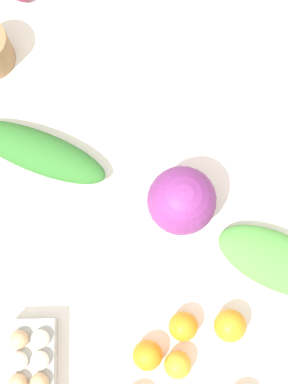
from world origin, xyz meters
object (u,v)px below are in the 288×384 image
orange_2 (230,326)px  orange_5 (183,326)px  greens_bunch_scallion (39,152)px  orange_0 (178,365)px  egg_carton (31,381)px  greens_bunch_chard (277,261)px  orange_1 (147,355)px  cabbage_purple (182,201)px

orange_2 → orange_5: bearing=-92.6°
greens_bunch_scallion → orange_0: (0.55, 0.32, -0.00)m
egg_carton → greens_bunch_chard: egg_carton is taller
greens_bunch_chard → orange_5: 0.29m
orange_5 → greens_bunch_scallion: bearing=-143.5°
egg_carton → greens_bunch_chard: (-0.25, 0.62, -0.01)m
orange_5 → orange_2: bearing=87.4°
orange_2 → greens_bunch_scallion: bearing=-135.8°
orange_0 → orange_5: orange_5 is taller
orange_1 → orange_5: size_ratio=1.01×
greens_bunch_scallion → orange_1: bearing=25.6°
egg_carton → greens_bunch_chard: 0.66m
cabbage_purple → orange_2: size_ratio=2.16×
egg_carton → orange_2: (-0.10, 0.48, -0.00)m
egg_carton → orange_0: 0.35m
cabbage_purple → greens_bunch_scallion: (-0.16, -0.36, -0.05)m
greens_bunch_chard → cabbage_purple: bearing=-124.1°
egg_carton → orange_5: (-0.10, 0.37, -0.01)m
orange_1 → greens_bunch_chard: bearing=121.2°
greens_bunch_scallion → orange_2: (0.47, 0.45, 0.00)m
egg_carton → greens_bunch_chard: bearing=-66.0°
egg_carton → orange_1: size_ratio=4.00×
orange_0 → orange_5: size_ratio=0.93×
orange_2 → cabbage_purple: bearing=-162.4°
egg_carton → greens_bunch_scallion: 0.57m
orange_1 → orange_5: 0.11m
egg_carton → greens_bunch_scallion: egg_carton is taller
orange_0 → egg_carton: bearing=-87.5°
greens_bunch_chard → orange_5: size_ratio=4.35×
cabbage_purple → orange_5: bearing=-3.0°
orange_1 → cabbage_purple: bearing=163.6°
orange_5 → egg_carton: bearing=-74.3°
greens_bunch_scallion → orange_5: (0.46, 0.34, -0.00)m
cabbage_purple → egg_carton: (0.40, -0.38, -0.04)m
orange_0 → orange_1: (-0.03, -0.07, 0.00)m
orange_1 → greens_bunch_scallion: bearing=-154.4°
cabbage_purple → orange_5: (0.30, -0.02, -0.05)m
greens_bunch_chard → orange_0: 0.35m
greens_bunch_chard → orange_0: (0.23, -0.27, 0.00)m
greens_bunch_scallion → orange_2: 0.65m
orange_2 → orange_1: bearing=-74.4°
orange_1 → orange_2: 0.21m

